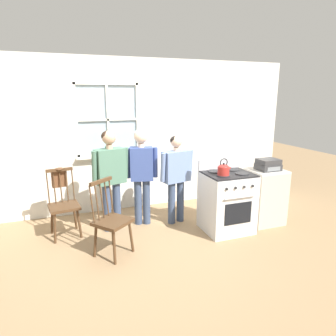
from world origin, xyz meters
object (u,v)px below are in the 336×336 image
person_teen_center (142,167)px  stereo (268,165)px  handbag (59,178)px  chair_near_wall (111,221)px  chair_by_window (64,206)px  person_elderly_left (110,171)px  kettle (224,169)px  person_adult_right (176,172)px  stove (227,201)px  potted_plant (107,152)px  side_counter (265,196)px

person_teen_center → stereo: 2.01m
handbag → chair_near_wall: bearing=-59.5°
chair_by_window → person_teen_center: bearing=-7.4°
chair_by_window → person_elderly_left: 0.86m
chair_by_window → kettle: size_ratio=4.08×
person_elderly_left → stereo: 2.48m
person_teen_center → person_adult_right: person_teen_center is taller
stove → kettle: size_ratio=4.39×
chair_near_wall → stereo: size_ratio=2.97×
person_elderly_left → person_teen_center: bearing=-10.8°
person_adult_right → potted_plant: 1.31m
side_counter → stove: bearing=-176.9°
stove → potted_plant: size_ratio=3.84×
chair_by_window → stereo: stereo is taller
chair_by_window → potted_plant: 1.25m
person_adult_right → stereo: 1.47m
person_adult_right → handbag: 1.81m
potted_plant → handbag: potted_plant is taller
stereo → kettle: bearing=-170.5°
handbag → side_counter: 3.27m
chair_near_wall → person_elderly_left: (0.13, 0.76, 0.49)m
stereo → person_teen_center: bearing=161.1°
chair_near_wall → person_adult_right: (1.17, 0.68, 0.40)m
person_elderly_left → side_counter: person_elderly_left is taller
chair_near_wall → handbag: size_ratio=3.29×
chair_near_wall → person_teen_center: size_ratio=0.65×
person_elderly_left → person_adult_right: size_ratio=1.08×
person_adult_right → stereo: size_ratio=4.25×
person_teen_center → kettle: size_ratio=6.30×
person_elderly_left → kettle: person_elderly_left is taller
person_adult_right → kettle: 0.84m
person_elderly_left → handbag: person_elderly_left is taller
kettle → potted_plant: size_ratio=0.88×
stove → potted_plant: (-1.59, 1.41, 0.62)m
person_teen_center → potted_plant: person_teen_center is taller
chair_by_window → person_teen_center: size_ratio=0.65×
person_adult_right → kettle: size_ratio=5.85×
chair_by_window → person_teen_center: (1.20, 0.01, 0.49)m
person_adult_right → handbag: (-1.78, 0.35, -0.03)m
handbag → potted_plant: bearing=32.5°
chair_near_wall → potted_plant: 1.68m
person_adult_right → chair_near_wall: bearing=-163.2°
person_elderly_left → kettle: bearing=-42.6°
potted_plant → stereo: 2.71m
chair_by_window → stove: stove is taller
chair_by_window → person_adult_right: bearing=-11.7°
chair_by_window → side_counter: (3.10, -0.62, -0.01)m
stereo → chair_by_window: bearing=168.4°
chair_near_wall → person_teen_center: person_teen_center is taller
person_teen_center → handbag: (-1.24, 0.22, -0.12)m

